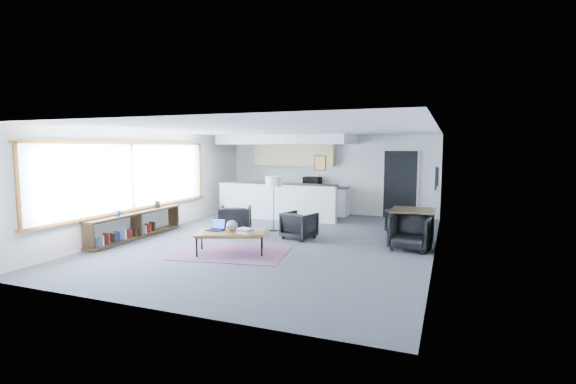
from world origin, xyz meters
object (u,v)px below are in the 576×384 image
(book_stack, at_px, (245,231))
(floor_lamp, at_px, (274,183))
(laptop, at_px, (217,227))
(dining_table, at_px, (413,212))
(dining_chair_far, at_px, (403,222))
(microwave, at_px, (312,180))
(dining_chair_near, at_px, (411,234))
(ceramic_pot, at_px, (232,226))
(armchair_right, at_px, (299,224))
(armchair_left, at_px, (235,219))
(coffee_table, at_px, (231,233))

(book_stack, bearing_deg, floor_lamp, 100.16)
(laptop, xyz_separation_m, dining_table, (3.81, 2.19, 0.21))
(dining_chair_far, distance_m, microwave, 3.96)
(microwave, bearing_deg, dining_chair_near, -45.10)
(dining_chair_far, height_order, microwave, microwave)
(book_stack, xyz_separation_m, dining_table, (3.12, 2.22, 0.23))
(floor_lamp, xyz_separation_m, microwave, (0.08, 3.05, -0.14))
(ceramic_pot, relative_size, dining_chair_far, 0.39)
(laptop, bearing_deg, armchair_right, 59.64)
(book_stack, bearing_deg, armchair_left, 123.93)
(book_stack, xyz_separation_m, armchair_left, (-1.20, 1.79, -0.11))
(coffee_table, xyz_separation_m, microwave, (-0.04, 5.58, 0.69))
(laptop, distance_m, dining_chair_far, 4.83)
(ceramic_pot, bearing_deg, armchair_left, 116.57)
(armchair_right, bearing_deg, dining_table, -156.74)
(armchair_left, bearing_deg, dining_chair_far, 179.31)
(dining_chair_near, bearing_deg, coffee_table, -146.93)
(coffee_table, height_order, ceramic_pot, ceramic_pot)
(laptop, xyz_separation_m, dining_chair_near, (3.81, 1.64, -0.18))
(armchair_left, xyz_separation_m, dining_chair_far, (4.00, 1.58, -0.09))
(armchair_left, xyz_separation_m, dining_table, (4.33, 0.43, 0.34))
(armchair_left, distance_m, dining_table, 4.36)
(armchair_left, height_order, armchair_right, armchair_left)
(laptop, bearing_deg, dining_chair_far, 46.77)
(laptop, xyz_separation_m, armchair_right, (1.20, 1.82, -0.17))
(dining_chair_near, bearing_deg, dining_chair_far, 108.21)
(dining_chair_far, bearing_deg, laptop, 63.31)
(armchair_right, distance_m, microwave, 3.91)
(armchair_left, height_order, dining_chair_far, armchair_left)
(coffee_table, xyz_separation_m, dining_chair_far, (3.14, 3.37, -0.12))
(armchair_right, relative_size, microwave, 1.29)
(dining_table, bearing_deg, book_stack, -144.61)
(dining_table, distance_m, dining_chair_near, 0.67)
(dining_chair_near, bearing_deg, microwave, 139.24)
(ceramic_pot, distance_m, dining_chair_far, 4.59)
(laptop, bearing_deg, ceramic_pot, -1.59)
(armchair_right, height_order, dining_table, dining_table)
(coffee_table, distance_m, microwave, 5.62)
(armchair_right, bearing_deg, dining_chair_far, -131.19)
(laptop, bearing_deg, coffee_table, -1.46)
(ceramic_pot, relative_size, book_stack, 0.67)
(armchair_left, bearing_deg, coffee_table, 93.45)
(ceramic_pot, xyz_separation_m, microwave, (-0.07, 5.58, 0.54))
(book_stack, distance_m, dining_chair_near, 3.55)
(microwave, bearing_deg, coffee_table, -86.59)
(armchair_right, xyz_separation_m, floor_lamp, (-0.97, 0.68, 0.90))
(coffee_table, distance_m, dining_table, 4.13)
(laptop, height_order, dining_chair_far, laptop)
(coffee_table, bearing_deg, book_stack, -23.90)
(laptop, height_order, dining_table, dining_table)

